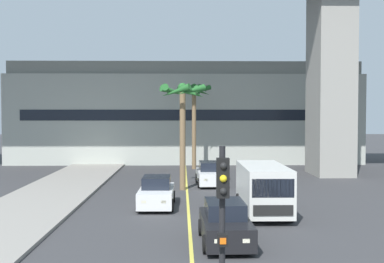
{
  "coord_description": "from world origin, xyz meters",
  "views": [
    {
      "loc": [
        -0.34,
        -1.75,
        4.84
      ],
      "look_at": [
        0.0,
        14.0,
        4.24
      ],
      "focal_mm": 45.94,
      "sensor_mm": 36.0,
      "label": 1
    }
  ],
  "objects_px": {
    "car_queue_front": "(210,174)",
    "palm_tree_mid_median": "(183,104)",
    "delivery_van": "(263,188)",
    "palm_tree_near_median": "(194,100)",
    "car_queue_second": "(156,193)",
    "car_queue_third": "(225,224)",
    "traffic_light_median_near": "(222,223)"
  },
  "relations": [
    {
      "from": "car_queue_second",
      "to": "traffic_light_median_near",
      "type": "bearing_deg",
      "value": -82.5
    },
    {
      "from": "car_queue_third",
      "to": "palm_tree_near_median",
      "type": "bearing_deg",
      "value": 91.22
    },
    {
      "from": "car_queue_front",
      "to": "traffic_light_median_near",
      "type": "distance_m",
      "value": 23.5
    },
    {
      "from": "car_queue_second",
      "to": "car_queue_third",
      "type": "relative_size",
      "value": 1.0
    },
    {
      "from": "car_queue_front",
      "to": "palm_tree_mid_median",
      "type": "bearing_deg",
      "value": -133.18
    },
    {
      "from": "traffic_light_median_near",
      "to": "palm_tree_mid_median",
      "type": "xyz_separation_m",
      "value": [
        -0.71,
        21.42,
        2.7
      ]
    },
    {
      "from": "car_queue_front",
      "to": "delivery_van",
      "type": "relative_size",
      "value": 0.79
    },
    {
      "from": "traffic_light_median_near",
      "to": "delivery_van",
      "type": "bearing_deg",
      "value": 77.33
    },
    {
      "from": "delivery_van",
      "to": "car_queue_third",
      "type": "bearing_deg",
      "value": -113.98
    },
    {
      "from": "car_queue_front",
      "to": "car_queue_second",
      "type": "distance_m",
      "value": 8.24
    },
    {
      "from": "car_queue_second",
      "to": "car_queue_third",
      "type": "xyz_separation_m",
      "value": [
        2.91,
        -7.16,
        0.0
      ]
    },
    {
      "from": "car_queue_third",
      "to": "car_queue_front",
      "type": "bearing_deg",
      "value": 88.81
    },
    {
      "from": "car_queue_front",
      "to": "palm_tree_near_median",
      "type": "distance_m",
      "value": 10.84
    },
    {
      "from": "car_queue_third",
      "to": "delivery_van",
      "type": "xyz_separation_m",
      "value": [
        2.25,
        5.06,
        0.57
      ]
    },
    {
      "from": "car_queue_second",
      "to": "palm_tree_near_median",
      "type": "bearing_deg",
      "value": 82.01
    },
    {
      "from": "delivery_van",
      "to": "palm_tree_near_median",
      "type": "bearing_deg",
      "value": 98.23
    },
    {
      "from": "delivery_van",
      "to": "traffic_light_median_near",
      "type": "relative_size",
      "value": 1.25
    },
    {
      "from": "palm_tree_near_median",
      "to": "car_queue_third",
      "type": "bearing_deg",
      "value": -88.78
    },
    {
      "from": "car_queue_third",
      "to": "delivery_van",
      "type": "height_order",
      "value": "delivery_van"
    },
    {
      "from": "traffic_light_median_near",
      "to": "palm_tree_near_median",
      "type": "distance_m",
      "value": 33.02
    },
    {
      "from": "car_queue_second",
      "to": "delivery_van",
      "type": "bearing_deg",
      "value": -22.04
    },
    {
      "from": "car_queue_third",
      "to": "traffic_light_median_near",
      "type": "distance_m",
      "value": 8.91
    },
    {
      "from": "car_queue_third",
      "to": "palm_tree_mid_median",
      "type": "relative_size",
      "value": 0.61
    },
    {
      "from": "delivery_van",
      "to": "palm_tree_near_median",
      "type": "xyz_separation_m",
      "value": [
        -2.77,
        19.15,
        4.63
      ]
    },
    {
      "from": "car_queue_front",
      "to": "delivery_van",
      "type": "xyz_separation_m",
      "value": [
        1.95,
        -9.67,
        0.57
      ]
    },
    {
      "from": "traffic_light_median_near",
      "to": "palm_tree_near_median",
      "type": "bearing_deg",
      "value": 89.45
    },
    {
      "from": "car_queue_third",
      "to": "car_queue_second",
      "type": "bearing_deg",
      "value": 112.14
    },
    {
      "from": "car_queue_front",
      "to": "palm_tree_near_median",
      "type": "height_order",
      "value": "palm_tree_near_median"
    },
    {
      "from": "car_queue_front",
      "to": "car_queue_second",
      "type": "height_order",
      "value": "same"
    },
    {
      "from": "car_queue_front",
      "to": "traffic_light_median_near",
      "type": "height_order",
      "value": "traffic_light_median_near"
    },
    {
      "from": "delivery_van",
      "to": "palm_tree_near_median",
      "type": "distance_m",
      "value": 19.9
    },
    {
      "from": "delivery_van",
      "to": "traffic_light_median_near",
      "type": "bearing_deg",
      "value": -102.67
    }
  ]
}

